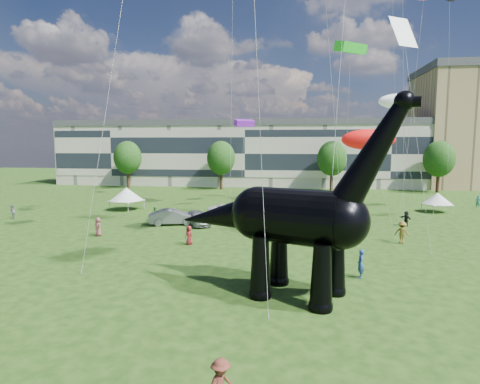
# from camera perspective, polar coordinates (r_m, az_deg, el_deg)

# --- Properties ---
(ground) EXTENTS (220.00, 220.00, 0.00)m
(ground) POSITION_cam_1_polar(r_m,az_deg,el_deg) (21.48, 4.22, -16.09)
(ground) COLOR #16330C
(ground) RESTS_ON ground
(terrace_row) EXTENTS (78.00, 11.00, 12.00)m
(terrace_row) POSITION_cam_1_polar(r_m,az_deg,el_deg) (82.28, 1.15, 5.21)
(terrace_row) COLOR beige
(terrace_row) RESTS_ON ground
(tree_far_left) EXTENTS (5.20, 5.20, 9.44)m
(tree_far_left) POSITION_cam_1_polar(r_m,az_deg,el_deg) (79.13, -15.71, 5.11)
(tree_far_left) COLOR #382314
(tree_far_left) RESTS_ON ground
(tree_mid_left) EXTENTS (5.20, 5.20, 9.44)m
(tree_mid_left) POSITION_cam_1_polar(r_m,az_deg,el_deg) (73.94, -2.72, 5.25)
(tree_mid_left) COLOR #382314
(tree_mid_left) RESTS_ON ground
(tree_mid_right) EXTENTS (5.20, 5.20, 9.44)m
(tree_mid_right) POSITION_cam_1_polar(r_m,az_deg,el_deg) (73.11, 12.97, 5.06)
(tree_mid_right) COLOR #382314
(tree_mid_right) RESTS_ON ground
(tree_far_right) EXTENTS (5.20, 5.20, 9.44)m
(tree_far_right) POSITION_cam_1_polar(r_m,az_deg,el_deg) (76.93, 26.47, 4.60)
(tree_far_right) COLOR #382314
(tree_far_right) RESTS_ON ground
(dinosaur_sculpture) EXTENTS (13.44, 6.95, 11.24)m
(dinosaur_sculpture) POSITION_cam_1_polar(r_m,az_deg,el_deg) (22.21, 6.95, -3.89)
(dinosaur_sculpture) COLOR black
(dinosaur_sculpture) RESTS_ON ground
(car_silver) EXTENTS (3.89, 4.79, 1.53)m
(car_silver) POSITION_cam_1_polar(r_m,az_deg,el_deg) (41.75, -6.10, -3.67)
(car_silver) COLOR #A3A4A8
(car_silver) RESTS_ON ground
(car_grey) EXTENTS (5.25, 2.96, 1.64)m
(car_grey) POSITION_cam_1_polar(r_m,az_deg,el_deg) (42.30, -9.50, -3.51)
(car_grey) COLOR slate
(car_grey) RESTS_ON ground
(car_white) EXTENTS (4.79, 2.27, 1.32)m
(car_white) POSITION_cam_1_polar(r_m,az_deg,el_deg) (47.12, -1.71, -2.56)
(car_white) COLOR silver
(car_white) RESTS_ON ground
(car_dark) EXTENTS (2.25, 4.95, 1.40)m
(car_dark) POSITION_cam_1_polar(r_m,az_deg,el_deg) (46.56, 8.65, -2.69)
(car_dark) COLOR #595960
(car_dark) RESTS_ON ground
(gazebo_near) EXTENTS (4.70, 4.70, 2.62)m
(gazebo_near) POSITION_cam_1_polar(r_m,az_deg,el_deg) (50.01, 13.53, -0.83)
(gazebo_near) COLOR white
(gazebo_near) RESTS_ON ground
(gazebo_far) EXTENTS (4.18, 4.18, 2.39)m
(gazebo_far) POSITION_cam_1_polar(r_m,az_deg,el_deg) (54.91, 26.28, -0.85)
(gazebo_far) COLOR silver
(gazebo_far) RESTS_ON ground
(gazebo_left) EXTENTS (5.20, 5.20, 2.87)m
(gazebo_left) POSITION_cam_1_polar(r_m,az_deg,el_deg) (52.88, -15.83, -0.30)
(gazebo_left) COLOR silver
(gazebo_left) RESTS_ON ground
(visitors) EXTENTS (56.28, 45.25, 1.87)m
(visitors) POSITION_cam_1_polar(r_m,az_deg,el_deg) (35.35, 4.05, -5.44)
(visitors) COLOR olive
(visitors) RESTS_ON ground
(kites) EXTENTS (62.00, 45.10, 29.16)m
(kites) POSITION_cam_1_polar(r_m,az_deg,el_deg) (49.07, 20.44, 15.98)
(kites) COLOR red
(kites) RESTS_ON ground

